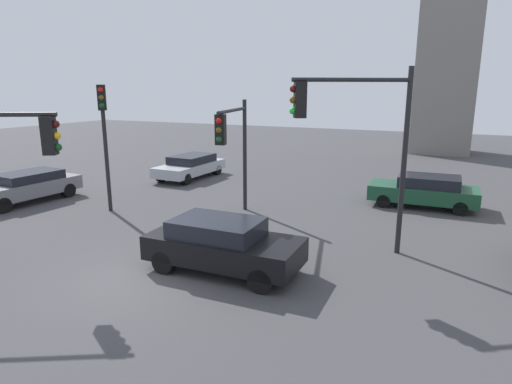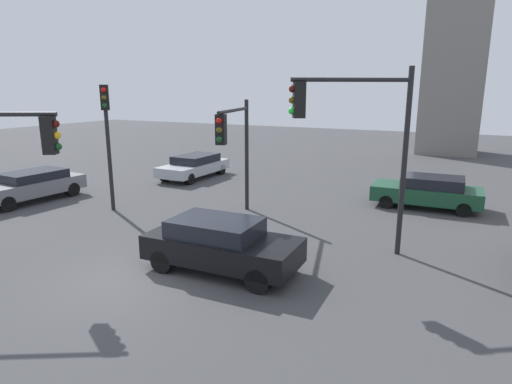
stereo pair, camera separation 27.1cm
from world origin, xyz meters
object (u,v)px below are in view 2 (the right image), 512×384
(car_3, at_px, (221,244))
(car_4, at_px, (428,191))
(traffic_light_0, at_px, (107,124))
(car_0, at_px, (194,166))
(traffic_light_3, at_px, (355,127))
(car_1, at_px, (31,185))
(traffic_light_1, at_px, (235,138))

(car_3, distance_m, car_4, 10.69)
(traffic_light_0, height_order, car_4, traffic_light_0)
(car_0, bearing_deg, traffic_light_3, 55.69)
(traffic_light_0, xyz_separation_m, traffic_light_3, (10.30, -0.59, 0.33))
(traffic_light_3, distance_m, car_3, 5.09)
(traffic_light_0, distance_m, car_3, 8.55)
(traffic_light_3, bearing_deg, car_0, -67.90)
(traffic_light_3, bearing_deg, car_3, 10.17)
(traffic_light_0, distance_m, car_1, 5.35)
(traffic_light_1, height_order, car_1, traffic_light_1)
(car_0, relative_size, car_4, 1.05)
(car_1, bearing_deg, traffic_light_1, 101.56)
(traffic_light_0, height_order, car_3, traffic_light_0)
(car_3, relative_size, car_4, 0.97)
(traffic_light_3, bearing_deg, car_4, -135.10)
(traffic_light_0, relative_size, car_1, 1.09)
(traffic_light_3, xyz_separation_m, car_3, (-2.93, -2.72, -3.15))
(traffic_light_1, height_order, car_3, traffic_light_1)
(traffic_light_0, bearing_deg, car_1, -124.01)
(traffic_light_1, height_order, traffic_light_3, traffic_light_3)
(traffic_light_3, xyz_separation_m, car_4, (1.53, 6.99, -3.21))
(car_1, bearing_deg, traffic_light_3, 93.46)
(car_0, xyz_separation_m, car_3, (8.24, -10.60, 0.09))
(traffic_light_3, xyz_separation_m, car_0, (-11.17, 7.88, -3.24))
(car_3, height_order, car_4, car_3)
(traffic_light_0, distance_m, traffic_light_3, 10.32)
(traffic_light_0, xyz_separation_m, car_1, (-4.48, -0.51, -2.87))
(car_1, height_order, car_4, car_4)
(traffic_light_0, xyz_separation_m, car_0, (-0.88, 7.29, -2.91))
(car_1, bearing_deg, car_3, 80.46)
(traffic_light_1, xyz_separation_m, car_4, (6.35, 5.55, -2.52))
(traffic_light_3, height_order, car_3, traffic_light_3)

